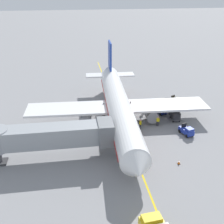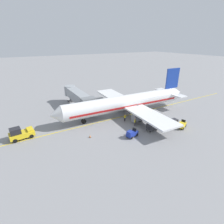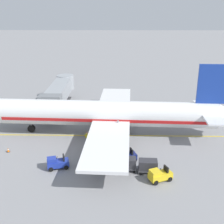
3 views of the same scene
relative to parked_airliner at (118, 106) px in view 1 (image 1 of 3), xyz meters
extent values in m
plane|color=gray|center=(-0.61, 0.83, -3.19)|extent=(400.00, 400.00, 0.00)
cube|color=gold|center=(-0.61, 0.83, -3.18)|extent=(0.24, 80.00, 0.01)
cylinder|color=white|center=(0.01, 0.27, 0.10)|extent=(5.24, 32.14, 3.70)
cube|color=red|center=(0.01, 0.27, -0.36)|extent=(5.15, 29.59, 0.44)
cone|color=white|center=(0.84, 17.45, 0.10)|extent=(3.74, 2.57, 3.63)
cone|color=white|center=(-0.82, -17.11, 0.40)|extent=(3.28, 2.95, 3.14)
cube|color=black|center=(0.75, 15.65, 0.75)|extent=(2.82, 1.23, 0.60)
cube|color=white|center=(-0.03, -0.73, -0.55)|extent=(30.22, 6.64, 0.36)
cylinder|color=gray|center=(-5.49, 0.34, -1.80)|extent=(2.15, 3.29, 2.00)
cylinder|color=gray|center=(5.50, -0.19, -1.80)|extent=(2.15, 3.29, 2.00)
cube|color=#193899|center=(-0.71, -14.71, 4.70)|extent=(0.53, 4.41, 5.50)
cube|color=white|center=(-0.70, -14.51, 0.65)|extent=(10.11, 3.08, 0.24)
cylinder|color=black|center=(0.55, 11.46, -2.64)|extent=(0.50, 1.12, 1.10)
cylinder|color=gray|center=(0.55, 11.46, -1.09)|extent=(0.24, 0.24, 2.00)
cylinder|color=black|center=(-2.38, -1.61, -2.64)|extent=(0.50, 1.12, 1.10)
cylinder|color=gray|center=(-2.38, -1.61, -1.09)|extent=(0.24, 0.24, 2.00)
cylinder|color=black|center=(2.21, -1.84, -2.64)|extent=(0.50, 1.12, 1.10)
cylinder|color=gray|center=(2.21, -1.84, -1.09)|extent=(0.24, 0.24, 2.00)
cube|color=#93999E|center=(9.89, 8.96, 0.30)|extent=(14.82, 2.80, 2.60)
cube|color=slate|center=(3.28, 8.96, 0.30)|extent=(2.00, 3.50, 2.99)
cube|color=#38383A|center=(17.30, 8.96, -3.11)|extent=(1.80, 1.80, 0.16)
cube|color=gold|center=(0.63, 22.64, -1.71)|extent=(1.97, 1.28, 0.36)
cube|color=navy|center=(-8.11, -2.60, -2.56)|extent=(1.98, 2.76, 0.70)
cube|color=navy|center=(-8.34, -1.95, -1.99)|extent=(1.32, 1.34, 0.44)
cube|color=black|center=(-7.87, -3.24, -1.89)|extent=(0.84, 0.44, 0.64)
cylinder|color=black|center=(-8.15, -2.48, -1.91)|extent=(0.17, 0.27, 0.54)
cylinder|color=black|center=(-8.91, -1.96, -2.91)|extent=(0.38, 0.59, 0.56)
cylinder|color=black|center=(-7.90, -1.59, -2.91)|extent=(0.38, 0.59, 0.56)
cylinder|color=black|center=(-8.31, -3.61, -2.91)|extent=(0.38, 0.59, 0.56)
cylinder|color=black|center=(-7.30, -3.24, -2.91)|extent=(0.38, 0.59, 0.56)
cube|color=#1E339E|center=(-9.79, 5.42, -2.56)|extent=(1.82, 2.73, 0.70)
cube|color=#1E339E|center=(-9.97, 6.09, -1.99)|extent=(1.26, 1.28, 0.44)
cube|color=black|center=(-9.61, 4.76, -1.89)|extent=(0.85, 0.38, 0.64)
cylinder|color=black|center=(-9.82, 5.54, -1.91)|extent=(0.15, 0.28, 0.54)
cylinder|color=black|center=(-10.54, 6.12, -2.91)|extent=(0.34, 0.59, 0.56)
cylinder|color=black|center=(-9.50, 6.41, -2.91)|extent=(0.34, 0.59, 0.56)
cylinder|color=black|center=(-10.08, 4.44, -2.91)|extent=(0.34, 0.59, 0.56)
cylinder|color=black|center=(-9.04, 4.72, -2.91)|extent=(0.34, 0.59, 0.56)
cube|color=gold|center=(-12.19, -6.20, -2.56)|extent=(2.11, 2.77, 0.70)
cube|color=gold|center=(-12.46, -5.57, -1.99)|extent=(1.36, 1.37, 0.44)
cube|color=black|center=(-11.91, -6.83, -1.89)|extent=(0.83, 0.48, 0.64)
cylinder|color=black|center=(-12.24, -6.09, -1.91)|extent=(0.18, 0.27, 0.54)
cylinder|color=black|center=(-13.03, -5.62, -2.91)|extent=(0.41, 0.59, 0.56)
cylinder|color=black|center=(-12.05, -5.18, -2.91)|extent=(0.41, 0.59, 0.56)
cylinder|color=black|center=(-12.33, -7.22, -2.91)|extent=(0.41, 0.59, 0.56)
cylinder|color=black|center=(-11.34, -6.78, -2.91)|extent=(0.41, 0.59, 0.56)
cube|color=#4C4C51|center=(-9.81, 0.33, -2.77)|extent=(1.40, 2.26, 0.12)
cube|color=#2D2D33|center=(-9.81, 0.33, -2.16)|extent=(1.33, 2.14, 1.10)
cylinder|color=#4C4C51|center=(-9.75, 1.78, -2.78)|extent=(0.10, 0.70, 0.07)
cylinder|color=black|center=(-10.32, 1.18, -3.01)|extent=(0.14, 0.36, 0.36)
cylinder|color=black|center=(-9.22, 1.13, -3.01)|extent=(0.14, 0.36, 0.36)
cylinder|color=black|center=(-10.40, -0.47, -3.01)|extent=(0.14, 0.36, 0.36)
cylinder|color=black|center=(-9.29, -0.51, -3.01)|extent=(0.14, 0.36, 0.36)
cube|color=#4C4C51|center=(-10.13, -2.61, -2.77)|extent=(1.40, 2.26, 0.12)
cube|color=#2D2D33|center=(-10.13, -2.61, -2.16)|extent=(1.33, 2.14, 1.10)
cylinder|color=#4C4C51|center=(-10.06, -1.16, -2.78)|extent=(0.10, 0.70, 0.07)
cylinder|color=black|center=(-10.64, -1.76, -3.01)|extent=(0.14, 0.36, 0.36)
cylinder|color=black|center=(-9.54, -1.81, -3.01)|extent=(0.14, 0.36, 0.36)
cylinder|color=black|center=(-10.72, -3.41, -3.01)|extent=(0.14, 0.36, 0.36)
cylinder|color=black|center=(-9.61, -3.46, -3.01)|extent=(0.14, 0.36, 0.36)
cube|color=#4C4C51|center=(-10.59, -5.01, -2.77)|extent=(1.40, 2.26, 0.12)
cube|color=#2D2D33|center=(-10.59, -5.01, -2.16)|extent=(1.33, 2.14, 1.10)
cylinder|color=#4C4C51|center=(-10.53, -3.56, -2.78)|extent=(0.10, 0.70, 0.07)
cylinder|color=black|center=(-11.11, -4.16, -3.01)|extent=(0.14, 0.36, 0.36)
cylinder|color=black|center=(-10.01, -4.21, -3.01)|extent=(0.14, 0.36, 0.36)
cylinder|color=black|center=(-11.18, -5.81, -3.01)|extent=(0.14, 0.36, 0.36)
cylinder|color=black|center=(-10.08, -5.85, -3.01)|extent=(0.14, 0.36, 0.36)
cylinder|color=#232328|center=(-4.92, -2.92, -2.76)|extent=(0.15, 0.15, 0.85)
cylinder|color=#232328|center=(-5.08, -2.80, -2.76)|extent=(0.15, 0.15, 0.85)
cube|color=yellow|center=(-5.00, -2.86, -2.04)|extent=(0.45, 0.42, 0.60)
cylinder|color=yellow|center=(-4.80, -3.01, -2.09)|extent=(0.23, 0.20, 0.57)
cylinder|color=yellow|center=(-5.20, -2.72, -2.09)|extent=(0.23, 0.20, 0.57)
sphere|color=tan|center=(-5.00, -2.86, -1.61)|extent=(0.22, 0.22, 0.22)
cube|color=red|center=(-5.00, -2.86, -1.59)|extent=(0.26, 0.22, 0.10)
cylinder|color=#232328|center=(-3.12, 2.54, -2.76)|extent=(0.15, 0.15, 0.85)
cylinder|color=#232328|center=(-3.16, 2.74, -2.76)|extent=(0.15, 0.15, 0.85)
cube|color=yellow|center=(-3.14, 2.64, -2.04)|extent=(0.31, 0.42, 0.60)
cylinder|color=yellow|center=(-3.09, 2.40, -2.09)|extent=(0.13, 0.24, 0.57)
cylinder|color=yellow|center=(-3.19, 2.89, -2.09)|extent=(0.13, 0.24, 0.57)
sphere|color=tan|center=(-3.14, 2.64, -1.61)|extent=(0.22, 0.22, 0.22)
cube|color=red|center=(-3.14, 2.64, -1.59)|extent=(0.13, 0.27, 0.10)
cylinder|color=#232328|center=(-6.13, 2.00, -2.76)|extent=(0.15, 0.15, 0.85)
cylinder|color=#232328|center=(-6.29, 2.13, -2.76)|extent=(0.15, 0.15, 0.85)
cube|color=yellow|center=(-6.21, 2.07, -2.04)|extent=(0.45, 0.42, 0.60)
cylinder|color=yellow|center=(-6.01, 1.91, -2.09)|extent=(0.23, 0.21, 0.57)
cylinder|color=yellow|center=(-6.40, 2.22, -2.09)|extent=(0.23, 0.21, 0.57)
sphere|color=beige|center=(-6.21, 2.07, -1.61)|extent=(0.22, 0.22, 0.22)
cube|color=red|center=(-6.21, 2.07, -1.59)|extent=(0.26, 0.23, 0.10)
cube|color=black|center=(-5.90, 12.75, -3.17)|extent=(0.36, 0.36, 0.04)
cone|color=orange|center=(-5.90, 12.75, -2.87)|extent=(0.30, 0.30, 0.55)
cylinder|color=white|center=(-5.90, 12.75, -2.84)|extent=(0.21, 0.21, 0.06)
camera|label=1|loc=(7.29, 41.88, 18.70)|focal=45.55mm
camera|label=2|loc=(-33.75, 24.09, 14.43)|focal=28.01mm
camera|label=3|loc=(-39.28, -1.40, 14.72)|focal=46.27mm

